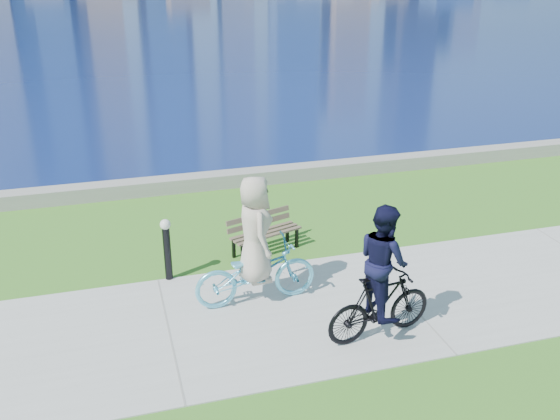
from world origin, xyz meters
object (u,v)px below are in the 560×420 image
Objects in this scene: park_bench at (263,230)px; cyclist_woman at (255,257)px; cyclist_man at (382,284)px; bollard_lamp at (167,246)px.

cyclist_woman reaches higher than park_bench.
cyclist_woman reaches higher than cyclist_man.
cyclist_woman reaches higher than bollard_lamp.
bollard_lamp is 0.54× the size of cyclist_man.
park_bench is 3.52m from cyclist_man.
park_bench is 1.29× the size of bollard_lamp.
bollard_lamp reaches higher than park_bench.
cyclist_man is at bearing -92.82° from park_bench.
cyclist_man is (0.95, -3.36, 0.48)m from park_bench.
cyclist_man is (2.88, -2.71, 0.26)m from bollard_lamp.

